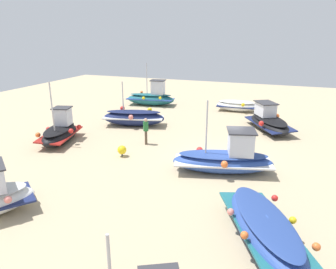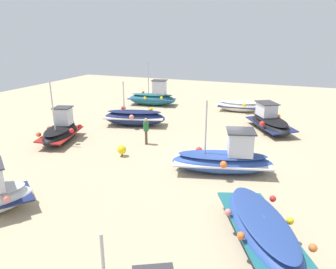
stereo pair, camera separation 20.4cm
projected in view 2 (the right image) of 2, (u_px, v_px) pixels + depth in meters
The scene contains 10 objects.
ground_plane at pixel (218, 160), 17.27m from camera, with size 56.37×56.37×0.00m, color tan.
fishing_boat_0 at pixel (262, 229), 10.29m from camera, with size 5.23×3.81×1.13m.
fishing_boat_1 at pixel (225, 159), 15.63m from camera, with size 2.99×5.23×3.65m.
fishing_boat_3 at pixel (269, 122), 22.41m from camera, with size 4.94×3.91×1.93m.
fishing_boat_4 at pixel (135, 117), 23.52m from camera, with size 2.83×4.83×3.32m.
fishing_boat_6 at pixel (153, 97), 30.10m from camera, with size 2.40×4.73×4.02m.
fishing_boat_7 at pixel (238, 106), 27.79m from camera, with size 1.90×3.57×0.99m.
fishing_boat_8 at pixel (61, 131), 20.09m from camera, with size 4.20×2.59×4.00m.
person_walking at pixel (146, 129), 19.47m from camera, with size 0.32×0.32×1.67m.
mooring_buoy_0 at pixel (122, 150), 17.73m from camera, with size 0.50×0.50×0.63m.
Camera 2 is at (15.89, 3.31, 6.66)m, focal length 33.87 mm.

